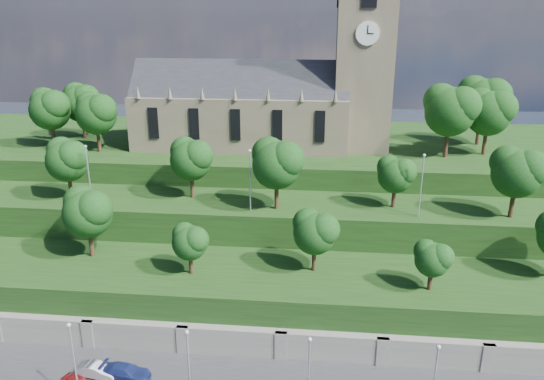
# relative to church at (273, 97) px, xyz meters

# --- Properties ---
(retaining_wall) EXTENTS (160.00, 2.10, 5.00)m
(retaining_wall) POSITION_rel_church_xyz_m (-0.79, -34.01, -20.02)
(retaining_wall) COLOR slate
(retaining_wall) RESTS_ON ground
(embankment_lower) EXTENTS (160.00, 12.00, 8.00)m
(embankment_lower) POSITION_rel_church_xyz_m (-0.79, -27.98, -18.52)
(embankment_lower) COLOR #163411
(embankment_lower) RESTS_ON ground
(embankment_upper) EXTENTS (160.00, 10.00, 12.00)m
(embankment_upper) POSITION_rel_church_xyz_m (-0.79, -16.98, -16.52)
(embankment_upper) COLOR #163411
(embankment_upper) RESTS_ON ground
(hilltop) EXTENTS (160.00, 32.00, 15.00)m
(hilltop) POSITION_rel_church_xyz_m (-0.79, 4.02, -15.02)
(hilltop) COLOR #163411
(hilltop) RESTS_ON ground
(church) EXTENTS (38.60, 12.35, 27.60)m
(church) POSITION_rel_church_xyz_m (0.00, 0.00, 0.00)
(church) COLOR brown
(church) RESTS_ON hilltop
(trees_lower) EXTENTS (70.87, 8.75, 8.33)m
(trees_lower) POSITION_rel_church_xyz_m (0.11, -27.22, -9.69)
(trees_lower) COLOR #301E12
(trees_lower) RESTS_ON embankment_lower
(trees_upper) EXTENTS (60.43, 8.59, 8.82)m
(trees_upper) POSITION_rel_church_xyz_m (3.10, -18.01, -4.99)
(trees_upper) COLOR #301E12
(trees_upper) RESTS_ON embankment_upper
(trees_hilltop) EXTENTS (72.29, 16.49, 10.56)m
(trees_hilltop) POSITION_rel_church_xyz_m (5.55, -1.32, -0.93)
(trees_hilltop) COLOR #301E12
(trees_hilltop) RESTS_ON hilltop
(lamp_posts_promenade) EXTENTS (60.36, 0.36, 8.71)m
(lamp_posts_promenade) POSITION_rel_church_xyz_m (-2.79, -43.48, -15.55)
(lamp_posts_promenade) COLOR #B2B2B7
(lamp_posts_promenade) RESTS_ON promenade
(lamp_posts_upper) EXTENTS (40.36, 0.36, 7.70)m
(lamp_posts_upper) POSITION_rel_church_xyz_m (-0.79, -19.98, -6.07)
(lamp_posts_upper) COLOR #B2B2B7
(lamp_posts_upper) RESTS_ON embankment_upper
(car_middle) EXTENTS (4.20, 1.98, 1.33)m
(car_middle) POSITION_rel_church_xyz_m (-12.99, -39.27, -19.86)
(car_middle) COLOR #A9A9AE
(car_middle) RESTS_ON promenade
(car_right) EXTENTS (5.03, 2.52, 1.40)m
(car_right) POSITION_rel_church_xyz_m (-10.18, -39.25, -19.82)
(car_right) COLOR navy
(car_right) RESTS_ON promenade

